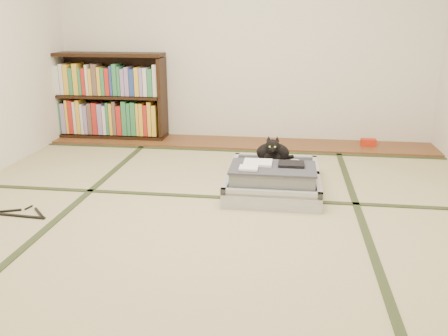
# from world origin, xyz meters

# --- Properties ---
(floor) EXTENTS (4.50, 4.50, 0.00)m
(floor) POSITION_xyz_m (0.00, 0.00, 0.00)
(floor) COLOR tan
(floor) RESTS_ON ground
(wood_strip) EXTENTS (4.00, 0.50, 0.02)m
(wood_strip) POSITION_xyz_m (0.00, 2.00, 0.01)
(wood_strip) COLOR brown
(wood_strip) RESTS_ON ground
(red_item) EXTENTS (0.15, 0.09, 0.07)m
(red_item) POSITION_xyz_m (1.32, 2.03, 0.06)
(red_item) COLOR red
(red_item) RESTS_ON wood_strip
(tatami_borders) EXTENTS (4.00, 4.50, 0.01)m
(tatami_borders) POSITION_xyz_m (0.00, 0.49, 0.00)
(tatami_borders) COLOR #2D381E
(tatami_borders) RESTS_ON ground
(bookcase) EXTENTS (1.28, 0.29, 0.92)m
(bookcase) POSITION_xyz_m (-1.47, 2.07, 0.45)
(bookcase) COLOR black
(bookcase) RESTS_ON wood_strip
(suitcase) EXTENTS (0.70, 0.93, 0.28)m
(suitcase) POSITION_xyz_m (0.40, 0.60, 0.10)
(suitcase) COLOR #BBBBC0
(suitcase) RESTS_ON floor
(cat) EXTENTS (0.31, 0.31, 0.25)m
(cat) POSITION_xyz_m (0.38, 0.90, 0.23)
(cat) COLOR black
(cat) RESTS_ON suitcase
(cable_coil) EXTENTS (0.10, 0.10, 0.02)m
(cable_coil) POSITION_xyz_m (0.56, 0.94, 0.14)
(cable_coil) COLOR white
(cable_coil) RESTS_ON suitcase
(hanger) EXTENTS (0.43, 0.21, 0.01)m
(hanger) POSITION_xyz_m (-1.29, -0.10, 0.01)
(hanger) COLOR black
(hanger) RESTS_ON floor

